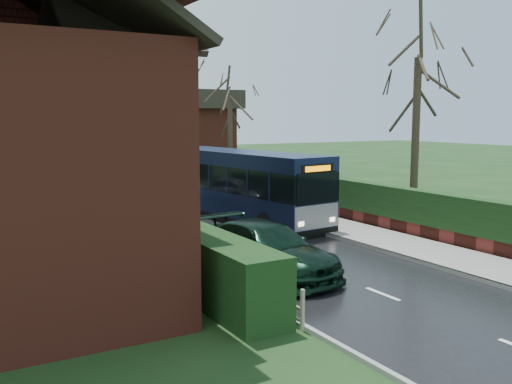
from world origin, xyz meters
TOP-DOWN VIEW (x-y plane):
  - ground at (0.00, 0.00)m, footprint 140.00×140.00m
  - road at (0.00, 10.00)m, footprint 6.00×100.00m
  - pavement at (4.25, 10.00)m, footprint 2.50×100.00m
  - kerb_right at (3.05, 10.00)m, footprint 0.12×100.00m
  - kerb_left at (-3.05, 10.00)m, footprint 0.12×100.00m
  - front_hedge at (-3.90, 5.00)m, footprint 1.20×16.00m
  - picket_fence at (-3.15, 5.00)m, footprint 0.10×16.00m
  - right_wall_hedge at (5.80, 10.00)m, footprint 0.60×50.00m
  - bus at (1.96, 9.20)m, footprint 3.43×10.06m
  - car_silver at (-2.80, 12.00)m, footprint 2.39×4.58m
  - car_green at (-1.60, 1.08)m, footprint 2.72×5.32m
  - car_distant at (2.00, 38.89)m, footprint 3.20×4.61m
  - bus_stop_sign at (3.20, 6.00)m, footprint 0.15×0.45m
  - tree_right_near at (8.47, 5.41)m, footprint 4.61×4.61m
  - tree_right_far at (7.41, 20.70)m, footprint 4.23×4.23m

SIDE VIEW (x-z plane):
  - ground at x=0.00m, z-range 0.00..0.00m
  - road at x=0.00m, z-range 0.00..0.02m
  - kerb_left at x=-3.05m, z-range 0.00..0.10m
  - pavement at x=4.25m, z-range 0.00..0.14m
  - kerb_right at x=3.05m, z-range 0.00..0.14m
  - picket_fence at x=-3.15m, z-range 0.00..0.90m
  - car_distant at x=2.00m, z-range 0.00..1.44m
  - car_green at x=-1.60m, z-range 0.00..1.48m
  - car_silver at x=-2.80m, z-range 0.00..1.49m
  - front_hedge at x=-3.90m, z-range 0.00..1.60m
  - right_wall_hedge at x=5.80m, z-range 0.12..1.92m
  - bus at x=1.96m, z-range -0.01..2.98m
  - bus_stop_sign at x=3.20m, z-range 0.48..3.48m
  - tree_right_far at x=7.41m, z-range 2.02..10.19m
  - tree_right_near at x=8.47m, z-range 2.46..12.40m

